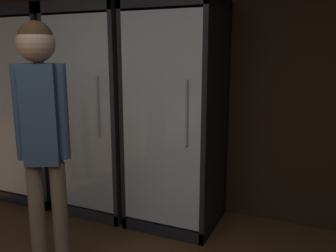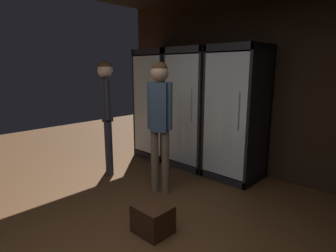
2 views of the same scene
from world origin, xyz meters
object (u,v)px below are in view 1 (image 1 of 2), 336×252
(cooler_far_left, at_px, (40,107))
(cooler_center, at_px, (179,118))
(shopper_near, at_px, (42,122))
(cooler_left, at_px, (103,112))

(cooler_far_left, distance_m, cooler_center, 1.58)
(cooler_far_left, bearing_deg, shopper_near, -46.04)
(cooler_far_left, distance_m, shopper_near, 1.67)
(shopper_near, bearing_deg, cooler_far_left, 133.96)
(cooler_far_left, relative_size, cooler_center, 1.00)
(shopper_near, bearing_deg, cooler_center, 70.31)
(cooler_far_left, height_order, cooler_left, same)
(cooler_far_left, relative_size, cooler_left, 1.00)
(cooler_left, xyz_separation_m, cooler_center, (0.79, -0.00, 0.01))
(cooler_far_left, xyz_separation_m, cooler_center, (1.58, -0.00, 0.00))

